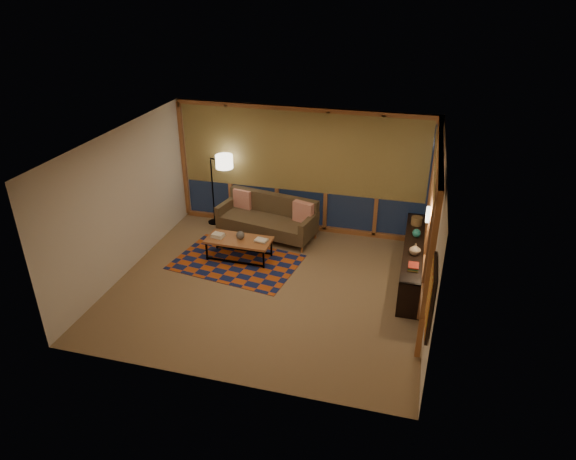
% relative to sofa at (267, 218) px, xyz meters
% --- Properties ---
extents(floor, '(5.50, 5.00, 0.01)m').
position_rel_sofa_xyz_m(floor, '(0.61, -1.88, -0.42)').
color(floor, '#9A7454').
rests_on(floor, ground).
extents(ceiling, '(5.50, 5.00, 0.01)m').
position_rel_sofa_xyz_m(ceiling, '(0.61, -1.88, 2.28)').
color(ceiling, white).
rests_on(ceiling, walls).
extents(walls, '(5.51, 5.01, 2.70)m').
position_rel_sofa_xyz_m(walls, '(0.61, -1.88, 0.93)').
color(walls, silver).
rests_on(walls, floor).
extents(window_wall_back, '(5.30, 0.16, 2.60)m').
position_rel_sofa_xyz_m(window_wall_back, '(0.61, 0.55, 0.93)').
color(window_wall_back, '#A25D2D').
rests_on(window_wall_back, walls).
extents(window_wall_right, '(0.16, 3.70, 2.60)m').
position_rel_sofa_xyz_m(window_wall_right, '(3.29, -1.28, 0.93)').
color(window_wall_right, '#A25D2D').
rests_on(window_wall_right, walls).
extents(wall_art, '(0.06, 0.74, 0.94)m').
position_rel_sofa_xyz_m(wall_art, '(3.32, -3.73, 1.03)').
color(wall_art, red).
rests_on(wall_art, walls).
extents(wall_sconce, '(0.12, 0.18, 0.22)m').
position_rel_sofa_xyz_m(wall_sconce, '(3.23, -1.43, 1.13)').
color(wall_sconce, white).
rests_on(wall_sconce, walls).
extents(sofa, '(2.19, 1.22, 0.85)m').
position_rel_sofa_xyz_m(sofa, '(0.00, 0.00, 0.00)').
color(sofa, brown).
rests_on(sofa, floor).
extents(pillow_left, '(0.44, 0.23, 0.42)m').
position_rel_sofa_xyz_m(pillow_left, '(-0.66, 0.36, 0.21)').
color(pillow_left, red).
rests_on(pillow_left, sofa).
extents(pillow_right, '(0.47, 0.28, 0.44)m').
position_rel_sofa_xyz_m(pillow_right, '(0.79, 0.02, 0.22)').
color(pillow_right, red).
rests_on(pillow_right, sofa).
extents(area_rug, '(2.56, 1.90, 0.01)m').
position_rel_sofa_xyz_m(area_rug, '(-0.25, -1.24, -0.42)').
color(area_rug, '#B64A15').
rests_on(area_rug, floor).
extents(coffee_table, '(1.29, 0.61, 0.43)m').
position_rel_sofa_xyz_m(coffee_table, '(-0.24, -1.07, -0.21)').
color(coffee_table, '#A25D2D').
rests_on(coffee_table, floor).
extents(book_stack_a, '(0.25, 0.21, 0.07)m').
position_rel_sofa_xyz_m(book_stack_a, '(-0.67, -1.10, 0.04)').
color(book_stack_a, silver).
rests_on(book_stack_a, coffee_table).
extents(book_stack_b, '(0.25, 0.22, 0.05)m').
position_rel_sofa_xyz_m(book_stack_b, '(0.21, -1.05, 0.03)').
color(book_stack_b, silver).
rests_on(book_stack_b, coffee_table).
extents(ceramic_pot, '(0.21, 0.21, 0.16)m').
position_rel_sofa_xyz_m(ceramic_pot, '(-0.22, -1.04, 0.09)').
color(ceramic_pot, '#2F2E31').
rests_on(ceramic_pot, coffee_table).
extents(floor_lamp, '(0.65, 0.53, 1.68)m').
position_rel_sofa_xyz_m(floor_lamp, '(-1.34, 0.32, 0.42)').
color(floor_lamp, black).
rests_on(floor_lamp, floor).
extents(bookshelf, '(0.40, 2.71, 0.68)m').
position_rel_sofa_xyz_m(bookshelf, '(3.10, -0.88, -0.08)').
color(bookshelf, black).
rests_on(bookshelf, floor).
extents(basket, '(0.25, 0.25, 0.16)m').
position_rel_sofa_xyz_m(basket, '(3.08, -0.04, 0.33)').
color(basket, olive).
rests_on(basket, bookshelf).
extents(teal_bowl, '(0.16, 0.16, 0.16)m').
position_rel_sofa_xyz_m(teal_bowl, '(3.10, -0.57, 0.33)').
color(teal_bowl, '#25786B').
rests_on(teal_bowl, bookshelf).
extents(vase, '(0.22, 0.22, 0.21)m').
position_rel_sofa_xyz_m(vase, '(3.10, -1.25, 0.36)').
color(vase, tan).
rests_on(vase, bookshelf).
extents(shelf_book_stack, '(0.23, 0.28, 0.07)m').
position_rel_sofa_xyz_m(shelf_book_stack, '(3.10, -1.75, 0.29)').
color(shelf_book_stack, silver).
rests_on(shelf_book_stack, bookshelf).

